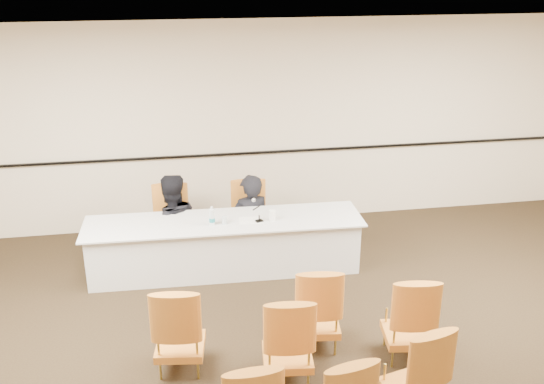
{
  "coord_description": "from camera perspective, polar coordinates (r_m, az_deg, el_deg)",
  "views": [
    {
      "loc": [
        -1.15,
        -4.4,
        3.82
      ],
      "look_at": [
        0.06,
        2.6,
        1.01
      ],
      "focal_mm": 40.0,
      "sensor_mm": 36.0,
      "label": 1
    }
  ],
  "objects": [
    {
      "name": "panelist_second",
      "position": [
        8.24,
        -9.4,
        -3.7
      ],
      "size": [
        0.91,
        0.78,
        1.62
      ],
      "primitive_type": "imported",
      "rotation": [
        0.0,
        0.0,
        3.37
      ],
      "color": "black",
      "rests_on": "ground"
    },
    {
      "name": "papers",
      "position": [
        7.6,
        -2.0,
        -2.68
      ],
      "size": [
        0.32,
        0.25,
        0.0
      ],
      "primitive_type": "cube",
      "rotation": [
        0.0,
        0.0,
        -0.09
      ],
      "color": "white",
      "rests_on": "panel_table"
    },
    {
      "name": "wall_back",
      "position": [
        8.79,
        -1.94,
        6.26
      ],
      "size": [
        10.0,
        0.04,
        3.0
      ],
      "primitive_type": "cube",
      "color": "beige",
      "rests_on": "ground"
    },
    {
      "name": "microphone",
      "position": [
        7.51,
        -1.22,
        -1.87
      ],
      "size": [
        0.15,
        0.21,
        0.27
      ],
      "primitive_type": null,
      "rotation": [
        0.0,
        0.0,
        0.34
      ],
      "color": "black",
      "rests_on": "panel_table"
    },
    {
      "name": "aud_chair_front_mid",
      "position": [
        6.29,
        4.23,
        -10.61
      ],
      "size": [
        0.56,
        0.56,
        0.95
      ],
      "primitive_type": null,
      "rotation": [
        0.0,
        0.0,
        -0.13
      ],
      "color": "#CA6D24",
      "rests_on": "ground"
    },
    {
      "name": "panel_table",
      "position": [
        7.77,
        -4.46,
        -5.04
      ],
      "size": [
        3.51,
        0.91,
        0.7
      ],
      "primitive_type": null,
      "rotation": [
        0.0,
        0.0,
        -0.03
      ],
      "color": "silver",
      "rests_on": "ground"
    },
    {
      "name": "aud_chair_extra",
      "position": [
        5.82,
        1.48,
        -13.47
      ],
      "size": [
        0.55,
        0.55,
        0.95
      ],
      "primitive_type": null,
      "rotation": [
        0.0,
        0.0,
        -0.1
      ],
      "color": "#CA6D24",
      "rests_on": "ground"
    },
    {
      "name": "aud_chair_back_right",
      "position": [
        5.59,
        13.28,
        -15.85
      ],
      "size": [
        0.6,
        0.6,
        0.95
      ],
      "primitive_type": null,
      "rotation": [
        0.0,
        0.0,
        0.24
      ],
      "color": "#CA6D24",
      "rests_on": "ground"
    },
    {
      "name": "water_bottle",
      "position": [
        7.46,
        -5.68,
        -2.26
      ],
      "size": [
        0.09,
        0.09,
        0.24
      ],
      "primitive_type": null,
      "rotation": [
        0.0,
        0.0,
        0.24
      ],
      "color": "teal",
      "rests_on": "panel_table"
    },
    {
      "name": "panelist_main",
      "position": [
        8.29,
        -2.06,
        -3.58
      ],
      "size": [
        0.66,
        0.51,
        1.6
      ],
      "primitive_type": "imported",
      "rotation": [
        0.0,
        0.0,
        3.38
      ],
      "color": "black",
      "rests_on": "ground"
    },
    {
      "name": "panelist_second_chair",
      "position": [
        8.19,
        -9.46,
        -2.85
      ],
      "size": [
        0.51,
        0.51,
        0.95
      ],
      "primitive_type": null,
      "rotation": [
        0.0,
        0.0,
        -0.03
      ],
      "color": "#CA6D24",
      "rests_on": "ground"
    },
    {
      "name": "ceiling",
      "position": [
        4.62,
        4.88,
        11.3
      ],
      "size": [
        10.0,
        10.0,
        0.0
      ],
      "primitive_type": "plane",
      "rotation": [
        3.14,
        0.0,
        0.0
      ],
      "color": "white",
      "rests_on": "ground"
    },
    {
      "name": "aud_chair_front_left",
      "position": [
        6.03,
        -8.73,
        -12.4
      ],
      "size": [
        0.56,
        0.56,
        0.95
      ],
      "primitive_type": null,
      "rotation": [
        0.0,
        0.0,
        -0.14
      ],
      "color": "#CA6D24",
      "rests_on": "ground"
    },
    {
      "name": "coffee_cup",
      "position": [
        7.57,
        0.03,
        -2.21
      ],
      "size": [
        0.11,
        0.11,
        0.13
      ],
      "primitive_type": "cylinder",
      "rotation": [
        0.0,
        0.0,
        -0.28
      ],
      "color": "white",
      "rests_on": "panel_table"
    },
    {
      "name": "aud_chair_front_right",
      "position": [
        6.27,
        12.77,
        -11.25
      ],
      "size": [
        0.56,
        0.56,
        0.95
      ],
      "primitive_type": null,
      "rotation": [
        0.0,
        0.0,
        -0.14
      ],
      "color": "#CA6D24",
      "rests_on": "ground"
    },
    {
      "name": "drinking_glass",
      "position": [
        7.51,
        -4.49,
        -2.66
      ],
      "size": [
        0.07,
        0.07,
        0.1
      ],
      "primitive_type": "cylinder",
      "rotation": [
        0.0,
        0.0,
        0.04
      ],
      "color": "silver",
      "rests_on": "panel_table"
    },
    {
      "name": "panelist_main_chair",
      "position": [
        8.22,
        -2.08,
        -2.45
      ],
      "size": [
        0.51,
        0.51,
        0.95
      ],
      "primitive_type": null,
      "rotation": [
        0.0,
        0.0,
        -0.03
      ],
      "color": "#CA6D24",
      "rests_on": "ground"
    },
    {
      "name": "wall_rail",
      "position": [
        8.87,
        -1.87,
        3.7
      ],
      "size": [
        9.8,
        0.04,
        0.03
      ],
      "primitive_type": "cube",
      "color": "black",
      "rests_on": "wall_back"
    }
  ]
}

